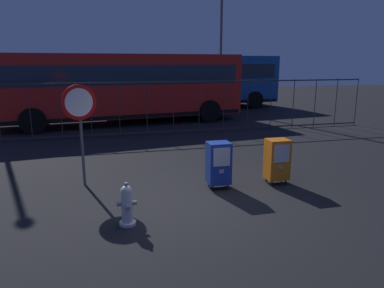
% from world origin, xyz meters
% --- Properties ---
extents(ground_plane, '(60.00, 60.00, 0.00)m').
position_xyz_m(ground_plane, '(0.00, 0.00, 0.00)').
color(ground_plane, black).
extents(fire_hydrant, '(0.33, 0.32, 0.75)m').
position_xyz_m(fire_hydrant, '(-1.29, -0.64, 0.35)').
color(fire_hydrant, silver).
rests_on(fire_hydrant, ground_plane).
extents(newspaper_box_primary, '(0.48, 0.42, 1.02)m').
position_xyz_m(newspaper_box_primary, '(2.12, 0.66, 0.57)').
color(newspaper_box_primary, black).
rests_on(newspaper_box_primary, ground_plane).
extents(newspaper_box_secondary, '(0.48, 0.42, 1.02)m').
position_xyz_m(newspaper_box_secondary, '(0.76, 0.70, 0.57)').
color(newspaper_box_secondary, black).
rests_on(newspaper_box_secondary, ground_plane).
extents(stop_sign, '(0.71, 0.31, 2.23)m').
position_xyz_m(stop_sign, '(-2.07, 1.61, 1.60)').
color(stop_sign, '#4C4F54').
rests_on(stop_sign, ground_plane).
extents(fence_barrier, '(18.03, 0.04, 2.00)m').
position_xyz_m(fence_barrier, '(-0.00, 6.82, 1.02)').
color(fence_barrier, '#2D2D33').
rests_on(fence_barrier, ground_plane).
extents(bus_near, '(10.73, 3.82, 3.00)m').
position_xyz_m(bus_near, '(-0.70, 9.82, 1.71)').
color(bus_near, red).
rests_on(bus_near, ground_plane).
extents(bus_far, '(10.72, 3.73, 3.00)m').
position_xyz_m(bus_far, '(3.26, 13.80, 1.71)').
color(bus_far, '#19519E').
rests_on(bus_far, ground_plane).
extents(street_light_near_right, '(0.32, 0.32, 8.59)m').
position_xyz_m(street_light_near_right, '(4.89, 12.89, 4.88)').
color(street_light_near_right, '#4C4F54').
rests_on(street_light_near_right, ground_plane).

